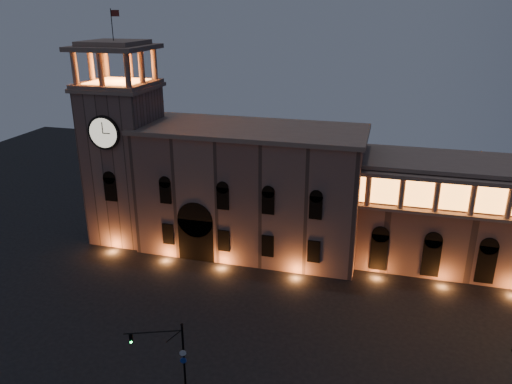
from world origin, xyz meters
TOP-DOWN VIEW (x-y plane):
  - ground at (0.00, 0.00)m, footprint 160.00×160.00m
  - government_building at (-2.08, 21.93)m, footprint 30.80×12.80m
  - clock_tower at (-20.50, 20.98)m, footprint 9.80×9.80m
  - traffic_light at (-0.74, -7.66)m, footprint 4.95×2.10m

SIDE VIEW (x-z plane):
  - ground at x=0.00m, z-range 0.00..0.00m
  - traffic_light at x=-0.74m, z-range 0.18..7.37m
  - government_building at x=-2.08m, z-range -0.03..17.57m
  - clock_tower at x=-20.50m, z-range -3.70..28.70m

